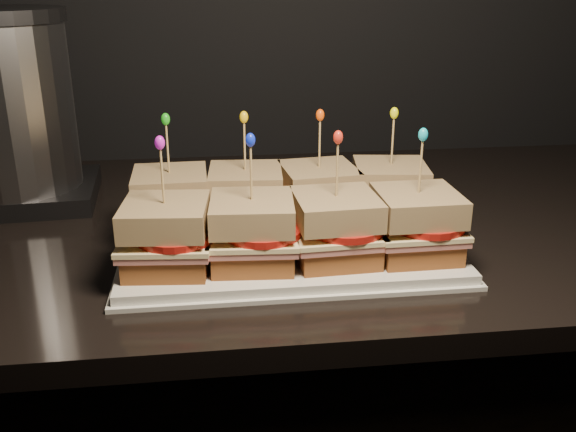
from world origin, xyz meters
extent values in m
cube|color=black|center=(0.27, 1.63, 0.85)|extent=(2.64, 0.75, 0.03)
cube|color=white|center=(0.18, 1.49, 0.88)|extent=(0.44, 0.27, 0.02)
cube|color=white|center=(0.18, 1.49, 0.87)|extent=(0.46, 0.29, 0.01)
cube|color=#613013|center=(0.03, 1.56, 0.90)|extent=(0.10, 0.10, 0.03)
cube|color=#CC6F6A|center=(0.03, 1.56, 0.92)|extent=(0.11, 0.11, 0.01)
cube|color=#FFE9A3|center=(0.03, 1.56, 0.92)|extent=(0.11, 0.11, 0.01)
cylinder|color=#B61A13|center=(0.04, 1.55, 0.93)|extent=(0.10, 0.10, 0.01)
cube|color=#5D300E|center=(0.03, 1.56, 0.95)|extent=(0.10, 0.10, 0.03)
cylinder|color=tan|center=(0.03, 1.56, 1.00)|extent=(0.00, 0.00, 0.09)
ellipsoid|color=green|center=(0.03, 1.56, 1.05)|extent=(0.01, 0.01, 0.02)
cube|color=#613013|center=(0.13, 1.56, 0.90)|extent=(0.11, 0.11, 0.03)
cube|color=#CC6F6A|center=(0.13, 1.56, 0.92)|extent=(0.12, 0.11, 0.01)
cube|color=#FFE9A3|center=(0.13, 1.56, 0.92)|extent=(0.12, 0.12, 0.01)
cylinder|color=#B61A13|center=(0.14, 1.55, 0.93)|extent=(0.10, 0.10, 0.01)
cube|color=#5D300E|center=(0.13, 1.56, 0.95)|extent=(0.11, 0.11, 0.03)
cylinder|color=tan|center=(0.13, 1.56, 1.00)|extent=(0.00, 0.00, 0.09)
ellipsoid|color=yellow|center=(0.13, 1.56, 1.05)|extent=(0.01, 0.01, 0.02)
cube|color=#613013|center=(0.24, 1.56, 0.90)|extent=(0.11, 0.11, 0.03)
cube|color=#CC6F6A|center=(0.24, 1.56, 0.92)|extent=(0.12, 0.12, 0.01)
cube|color=#FFE9A3|center=(0.24, 1.56, 0.92)|extent=(0.12, 0.12, 0.01)
cylinder|color=#B61A13|center=(0.25, 1.55, 0.93)|extent=(0.10, 0.10, 0.01)
cube|color=#5D300E|center=(0.24, 1.56, 0.95)|extent=(0.11, 0.11, 0.03)
cylinder|color=tan|center=(0.24, 1.56, 1.00)|extent=(0.00, 0.00, 0.09)
ellipsoid|color=#F64B09|center=(0.24, 1.56, 1.05)|extent=(0.01, 0.01, 0.02)
cube|color=#613013|center=(0.34, 1.56, 0.90)|extent=(0.11, 0.11, 0.03)
cube|color=#CC6F6A|center=(0.34, 1.56, 0.92)|extent=(0.12, 0.12, 0.01)
cube|color=#FFE9A3|center=(0.34, 1.56, 0.92)|extent=(0.13, 0.12, 0.01)
cylinder|color=#B61A13|center=(0.36, 1.55, 0.93)|extent=(0.10, 0.10, 0.01)
cube|color=#5D300E|center=(0.34, 1.56, 0.95)|extent=(0.11, 0.11, 0.03)
cylinder|color=tan|center=(0.34, 1.56, 1.00)|extent=(0.00, 0.00, 0.09)
ellipsoid|color=#F0F40B|center=(0.34, 1.56, 1.05)|extent=(0.01, 0.01, 0.02)
cube|color=#613013|center=(0.03, 1.43, 0.90)|extent=(0.11, 0.11, 0.03)
cube|color=#CC6F6A|center=(0.03, 1.43, 0.92)|extent=(0.12, 0.12, 0.01)
cube|color=#FFE9A3|center=(0.03, 1.43, 0.92)|extent=(0.12, 0.12, 0.01)
cylinder|color=#B61A13|center=(0.04, 1.42, 0.93)|extent=(0.10, 0.10, 0.01)
cube|color=#5D300E|center=(0.03, 1.43, 0.95)|extent=(0.11, 0.11, 0.03)
cylinder|color=tan|center=(0.03, 1.43, 1.00)|extent=(0.00, 0.00, 0.09)
ellipsoid|color=#D01CC9|center=(0.03, 1.43, 1.05)|extent=(0.01, 0.01, 0.02)
cube|color=#613013|center=(0.13, 1.43, 0.90)|extent=(0.11, 0.11, 0.03)
cube|color=#CC6F6A|center=(0.13, 1.43, 0.92)|extent=(0.12, 0.11, 0.01)
cube|color=#FFE9A3|center=(0.13, 1.43, 0.92)|extent=(0.12, 0.12, 0.01)
cylinder|color=#B61A13|center=(0.14, 1.42, 0.93)|extent=(0.10, 0.10, 0.01)
cube|color=#5D300E|center=(0.13, 1.43, 0.95)|extent=(0.11, 0.11, 0.03)
cylinder|color=tan|center=(0.13, 1.43, 1.00)|extent=(0.00, 0.00, 0.09)
ellipsoid|color=#1128DA|center=(0.13, 1.43, 1.05)|extent=(0.01, 0.01, 0.02)
cube|color=#613013|center=(0.24, 1.43, 0.90)|extent=(0.10, 0.10, 0.03)
cube|color=#CC6F6A|center=(0.24, 1.43, 0.92)|extent=(0.12, 0.11, 0.01)
cube|color=#FFE9A3|center=(0.24, 1.43, 0.92)|extent=(0.12, 0.11, 0.01)
cylinder|color=#B61A13|center=(0.25, 1.42, 0.93)|extent=(0.10, 0.10, 0.01)
cube|color=#5D300E|center=(0.24, 1.43, 0.95)|extent=(0.11, 0.11, 0.03)
cylinder|color=tan|center=(0.24, 1.43, 1.00)|extent=(0.00, 0.00, 0.09)
ellipsoid|color=red|center=(0.24, 1.43, 1.05)|extent=(0.01, 0.01, 0.02)
cube|color=#613013|center=(0.34, 1.43, 0.90)|extent=(0.10, 0.10, 0.03)
cube|color=#CC6F6A|center=(0.34, 1.43, 0.92)|extent=(0.11, 0.11, 0.01)
cube|color=#FFE9A3|center=(0.34, 1.43, 0.92)|extent=(0.11, 0.11, 0.01)
cylinder|color=#B61A13|center=(0.36, 1.42, 0.93)|extent=(0.10, 0.10, 0.01)
cube|color=#5D300E|center=(0.34, 1.43, 0.95)|extent=(0.10, 0.10, 0.03)
cylinder|color=tan|center=(0.34, 1.43, 1.00)|extent=(0.00, 0.00, 0.09)
ellipsoid|color=#17B7CB|center=(0.34, 1.43, 1.05)|extent=(0.01, 0.01, 0.02)
cube|color=#262628|center=(-0.23, 1.76, 0.88)|extent=(0.26, 0.22, 0.03)
cylinder|color=silver|center=(-0.23, 1.76, 1.03)|extent=(0.20, 0.20, 0.26)
camera|label=1|loc=(0.08, 0.69, 1.23)|focal=40.00mm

